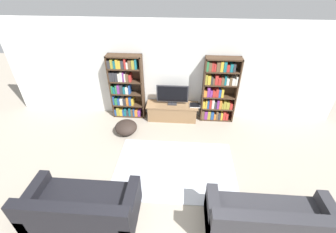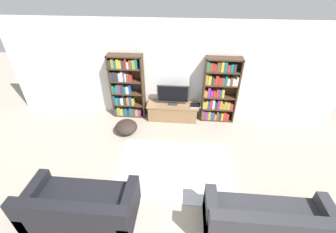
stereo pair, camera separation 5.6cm
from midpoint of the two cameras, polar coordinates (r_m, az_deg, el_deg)
wall_back at (r=6.00m, az=0.42°, el=11.43°), size 8.80×0.06×2.60m
bookshelf_left at (r=6.20m, az=-10.98°, el=7.34°), size 0.89×0.30×1.77m
bookshelf_right at (r=6.07m, az=12.36°, el=6.37°), size 0.89×0.30×1.77m
tv_stand at (r=6.23m, az=0.82°, el=1.27°), size 1.40×0.47×0.46m
television at (r=5.98m, az=0.87°, el=5.61°), size 0.85×0.16×0.56m
laptop at (r=6.09m, az=6.59°, el=2.86°), size 0.28×0.25×0.03m
area_rug at (r=4.92m, az=1.38°, el=-13.02°), size 2.53×1.73×0.02m
couch_left_sectional at (r=4.27m, az=-21.36°, el=-20.93°), size 1.82×0.89×0.77m
couch_right_sofa at (r=4.16m, az=24.11°, el=-23.48°), size 1.95×0.80×0.85m
beanbag_ottoman at (r=5.85m, az=-10.88°, el=-2.73°), size 0.56×0.56×0.34m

